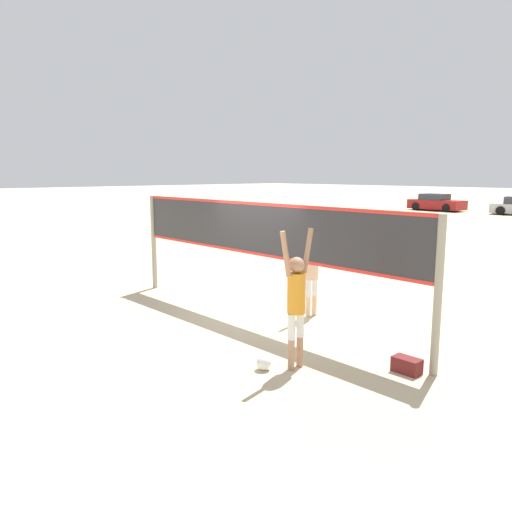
{
  "coord_description": "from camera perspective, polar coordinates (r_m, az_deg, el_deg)",
  "views": [
    {
      "loc": [
        7.41,
        -6.86,
        3.03
      ],
      "look_at": [
        0.0,
        0.0,
        1.34
      ],
      "focal_mm": 35.0,
      "sensor_mm": 36.0,
      "label": 1
    }
  ],
  "objects": [
    {
      "name": "parked_car_near",
      "position": [
        43.34,
        19.89,
        5.72
      ],
      "size": [
        4.47,
        2.12,
        1.36
      ],
      "rotation": [
        0.0,
        0.0,
        -0.06
      ],
      "color": "maroon",
      "rests_on": "ground_plane"
    },
    {
      "name": "player_blocker",
      "position": [
        10.58,
        6.4,
        -1.4
      ],
      "size": [
        0.28,
        0.69,
        2.0
      ],
      "rotation": [
        0.0,
        0.0,
        -1.57
      ],
      "color": "beige",
      "rests_on": "ground_plane"
    },
    {
      "name": "ground_plane",
      "position": [
        10.54,
        0.0,
        -7.23
      ],
      "size": [
        200.0,
        200.0,
        0.0
      ],
      "primitive_type": "plane",
      "color": "beige"
    },
    {
      "name": "player_spiker",
      "position": [
        7.7,
        4.62,
        -4.61
      ],
      "size": [
        0.28,
        0.71,
        2.2
      ],
      "rotation": [
        0.0,
        0.0,
        1.57
      ],
      "color": "tan",
      "rests_on": "ground_plane"
    },
    {
      "name": "volleyball",
      "position": [
        7.92,
        0.88,
        -12.08
      ],
      "size": [
        0.24,
        0.24,
        0.24
      ],
      "color": "white",
      "rests_on": "ground_plane"
    },
    {
      "name": "gear_bag",
      "position": [
        8.15,
        16.85,
        -11.85
      ],
      "size": [
        0.42,
        0.25,
        0.24
      ],
      "color": "maroon",
      "rests_on": "ground_plane"
    },
    {
      "name": "volleyball_net",
      "position": [
        10.18,
        0.0,
        2.06
      ],
      "size": [
        8.06,
        0.13,
        2.45
      ],
      "color": "gray",
      "rests_on": "ground_plane"
    }
  ]
}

